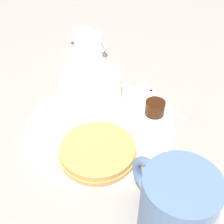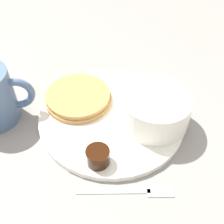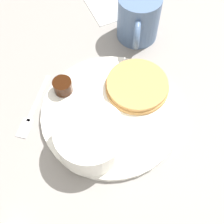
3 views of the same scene
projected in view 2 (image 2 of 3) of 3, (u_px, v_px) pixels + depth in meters
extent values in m
plane|color=gray|center=(112.00, 119.00, 0.54)|extent=(4.00, 4.00, 0.00)
cylinder|color=white|center=(112.00, 116.00, 0.53)|extent=(0.27, 0.27, 0.01)
cylinder|color=#B78447|center=(79.00, 99.00, 0.55)|extent=(0.13, 0.13, 0.01)
cylinder|color=#B78447|center=(78.00, 95.00, 0.54)|extent=(0.12, 0.12, 0.01)
cylinder|color=white|center=(155.00, 109.00, 0.49)|extent=(0.12, 0.12, 0.06)
cylinder|color=white|center=(157.00, 99.00, 0.48)|extent=(0.10, 0.10, 0.01)
cylinder|color=black|center=(98.00, 156.00, 0.44)|extent=(0.04, 0.04, 0.03)
cylinder|color=white|center=(165.00, 124.00, 0.49)|extent=(0.05, 0.05, 0.02)
sphere|color=white|center=(167.00, 117.00, 0.48)|extent=(0.03, 0.03, 0.03)
torus|color=slate|center=(16.00, 94.00, 0.50)|extent=(0.07, 0.04, 0.07)
cube|color=silver|center=(113.00, 191.00, 0.43)|extent=(0.10, 0.07, 0.00)
cube|color=silver|center=(160.00, 191.00, 0.43)|extent=(0.04, 0.04, 0.00)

